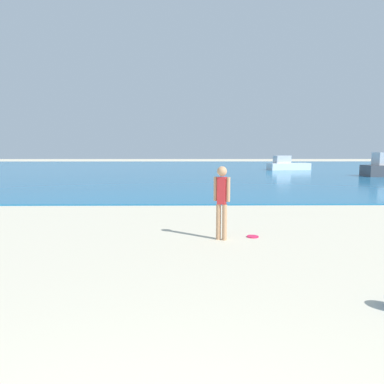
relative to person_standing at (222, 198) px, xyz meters
The scene contains 4 objects.
water 35.12m from the person_standing, 91.57° to the left, with size 160.00×60.00×0.06m, color #1E6B9E.
person_standing is the anchor object (origin of this frame).
frisbee 1.28m from the person_standing, 16.41° to the left, with size 0.29×0.29×0.03m, color #E51E4C.
boat_far 31.77m from the person_standing, 70.73° to the left, with size 5.00×2.53×1.62m.
Camera 1 is at (0.17, -0.63, 2.07)m, focal length 31.21 mm.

